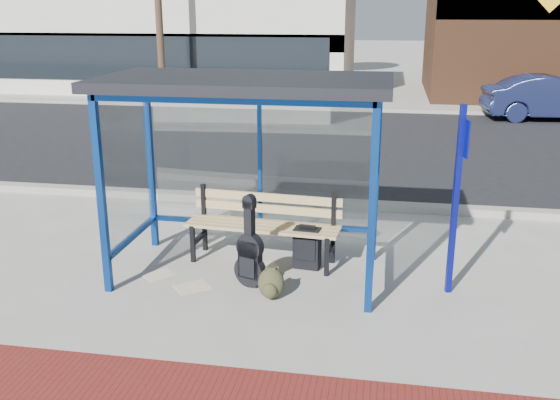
% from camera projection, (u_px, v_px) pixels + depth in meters
% --- Properties ---
extents(ground, '(120.00, 120.00, 0.00)m').
position_uv_depth(ground, '(249.00, 274.00, 7.75)').
color(ground, '#B2ADA0').
rests_on(ground, ground).
extents(brick_paver_strip, '(60.00, 1.00, 0.01)m').
position_uv_depth(brick_paver_strip, '(181.00, 396.00, 5.30)').
color(brick_paver_strip, maroon).
rests_on(brick_paver_strip, ground).
extents(curb_near, '(60.00, 0.25, 0.12)m').
position_uv_depth(curb_near, '(287.00, 201.00, 10.46)').
color(curb_near, gray).
rests_on(curb_near, ground).
extents(street_asphalt, '(60.00, 10.00, 0.00)m').
position_uv_depth(street_asphalt, '(320.00, 143.00, 15.28)').
color(street_asphalt, black).
rests_on(street_asphalt, ground).
extents(curb_far, '(60.00, 0.25, 0.12)m').
position_uv_depth(curb_far, '(338.00, 109.00, 20.06)').
color(curb_far, gray).
rests_on(curb_far, ground).
extents(far_sidewalk, '(60.00, 4.00, 0.01)m').
position_uv_depth(far_sidewalk, '(343.00, 102.00, 21.87)').
color(far_sidewalk, '#B2ADA0').
rests_on(far_sidewalk, ground).
extents(bus_shelter, '(3.30, 1.80, 2.42)m').
position_uv_depth(bus_shelter, '(247.00, 107.00, 7.21)').
color(bus_shelter, navy).
rests_on(bus_shelter, ground).
extents(storefront_white, '(18.00, 6.04, 4.00)m').
position_uv_depth(storefront_white, '(130.00, 38.00, 25.58)').
color(storefront_white, silver).
rests_on(storefront_white, ground).
extents(bench, '(2.01, 0.64, 0.93)m').
position_uv_depth(bench, '(264.00, 222.00, 8.02)').
color(bench, black).
rests_on(bench, ground).
extents(guitar_bag, '(0.40, 0.24, 1.07)m').
position_uv_depth(guitar_bag, '(250.00, 255.00, 7.30)').
color(guitar_bag, black).
rests_on(guitar_bag, ground).
extents(suitcase, '(0.35, 0.25, 0.57)m').
position_uv_depth(suitcase, '(307.00, 248.00, 7.86)').
color(suitcase, black).
rests_on(suitcase, ground).
extents(backpack, '(0.31, 0.28, 0.36)m').
position_uv_depth(backpack, '(271.00, 284.00, 7.06)').
color(backpack, '#2F311B').
rests_on(backpack, ground).
extents(sign_post, '(0.12, 0.27, 2.18)m').
position_uv_depth(sign_post, '(457.00, 190.00, 6.90)').
color(sign_post, navy).
rests_on(sign_post, ground).
extents(newspaper_a, '(0.44, 0.44, 0.01)m').
position_uv_depth(newspaper_a, '(159.00, 275.00, 7.70)').
color(newspaper_a, white).
rests_on(newspaper_a, ground).
extents(newspaper_b, '(0.50, 0.49, 0.01)m').
position_uv_depth(newspaper_b, '(193.00, 287.00, 7.37)').
color(newspaper_b, white).
rests_on(newspaper_b, ground).
extents(newspaper_c, '(0.50, 0.47, 0.01)m').
position_uv_depth(newspaper_c, '(262.00, 267.00, 7.95)').
color(newspaper_c, white).
rests_on(newspaper_c, ground).
extents(parked_car, '(4.05, 1.77, 1.29)m').
position_uv_depth(parked_car, '(553.00, 98.00, 18.25)').
color(parked_car, '#1A2149').
rests_on(parked_car, ground).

